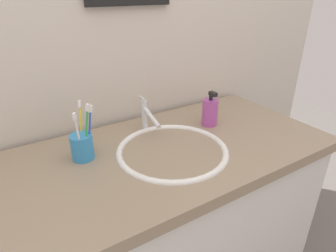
% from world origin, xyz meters
% --- Properties ---
extents(tiled_wall_back, '(2.42, 0.04, 2.40)m').
position_xyz_m(tiled_wall_back, '(0.00, 0.35, 1.20)').
color(tiled_wall_back, beige).
rests_on(tiled_wall_back, ground).
extents(vanity_counter, '(1.22, 0.62, 0.86)m').
position_xyz_m(vanity_counter, '(0.00, 0.00, 0.43)').
color(vanity_counter, silver).
rests_on(vanity_counter, ground).
extents(sink_basin, '(0.42, 0.42, 0.11)m').
position_xyz_m(sink_basin, '(-0.02, -0.02, 0.82)').
color(sink_basin, white).
rests_on(sink_basin, vanity_counter).
extents(faucet, '(0.02, 0.16, 0.14)m').
position_xyz_m(faucet, '(-0.02, 0.17, 0.93)').
color(faucet, silver).
rests_on(faucet, sink_basin).
extents(toothbrush_cup, '(0.08, 0.08, 0.09)m').
position_xyz_m(toothbrush_cup, '(-0.31, 0.10, 0.90)').
color(toothbrush_cup, '#338CCC').
rests_on(toothbrush_cup, vanity_counter).
extents(toothbrush_yellow, '(0.04, 0.05, 0.19)m').
position_xyz_m(toothbrush_yellow, '(-0.30, 0.13, 0.97)').
color(toothbrush_yellow, yellow).
rests_on(toothbrush_yellow, toothbrush_cup).
extents(toothbrush_white, '(0.02, 0.02, 0.18)m').
position_xyz_m(toothbrush_white, '(-0.33, 0.07, 0.97)').
color(toothbrush_white, white).
rests_on(toothbrush_white, toothbrush_cup).
extents(toothbrush_blue, '(0.04, 0.01, 0.19)m').
position_xyz_m(toothbrush_blue, '(-0.28, 0.10, 0.97)').
color(toothbrush_blue, blue).
rests_on(toothbrush_blue, toothbrush_cup).
extents(toothbrush_green, '(0.04, 0.04, 0.21)m').
position_xyz_m(toothbrush_green, '(-0.29, 0.08, 0.98)').
color(toothbrush_green, green).
rests_on(toothbrush_green, toothbrush_cup).
extents(soap_dispenser, '(0.07, 0.07, 0.15)m').
position_xyz_m(soap_dispenser, '(0.24, 0.08, 0.92)').
color(soap_dispenser, '#B24CA5').
rests_on(soap_dispenser, vanity_counter).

